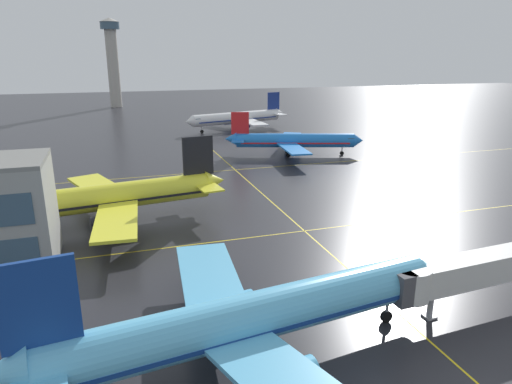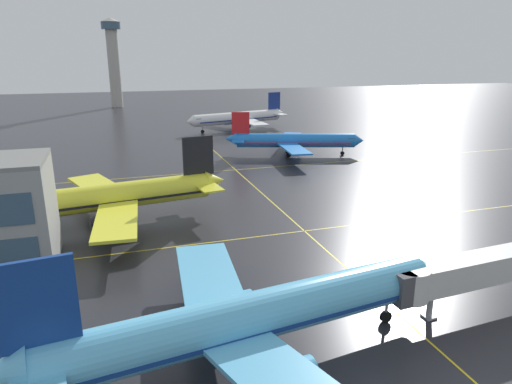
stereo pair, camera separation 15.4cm
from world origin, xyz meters
name	(u,v)px [view 1 (the left image)]	position (x,y,z in m)	size (l,w,h in m)	color
airliner_front_gate	(252,318)	(-15.55, 10.13, 4.09)	(38.49, 32.95, 11.97)	#5BB7E5
airliner_second_row	(103,198)	(-26.77, 46.41, 4.06)	(38.26, 32.71, 11.90)	yellow
airliner_third_row	(293,141)	(17.47, 82.53, 3.60)	(33.11, 28.30, 10.54)	blue
airliner_far_left_stand	(238,118)	(15.25, 124.65, 3.92)	(36.48, 31.07, 11.49)	white
taxiway_markings	(304,231)	(0.00, 35.20, 0.00)	(166.18, 122.77, 0.01)	yellow
jet_bridge	(464,272)	(5.96, 11.52, 4.06)	(19.38, 4.11, 5.58)	silver
control_tower	(112,56)	(-21.06, 207.15, 22.81)	(8.82, 8.82, 39.47)	#ADA89E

